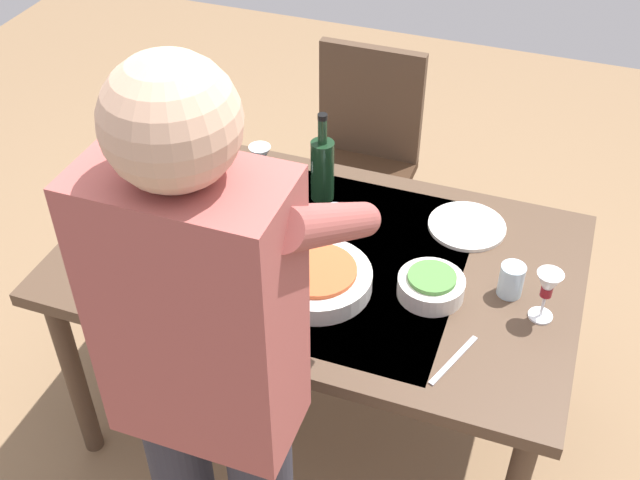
{
  "coord_description": "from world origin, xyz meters",
  "views": [
    {
      "loc": [
        -0.58,
        1.6,
        2.19
      ],
      "look_at": [
        0.0,
        0.0,
        0.78
      ],
      "focal_mm": 44.15,
      "sensor_mm": 36.0,
      "label": 1
    }
  ],
  "objects": [
    {
      "name": "ground_plane",
      "position": [
        0.0,
        0.0,
        0.0
      ],
      "size": [
        6.0,
        6.0,
        0.0
      ],
      "primitive_type": "plane",
      "color": "#846647"
    },
    {
      "name": "dining_table",
      "position": [
        0.0,
        0.0,
        0.65
      ],
      "size": [
        1.46,
        0.89,
        0.73
      ],
      "color": "#4C3828",
      "rests_on": "ground_plane"
    },
    {
      "name": "chair_near",
      "position": [
        0.13,
        -0.83,
        0.53
      ],
      "size": [
        0.4,
        0.4,
        0.91
      ],
      "color": "#352114",
      "rests_on": "ground_plane"
    },
    {
      "name": "person_server",
      "position": [
        -0.02,
        0.71,
        0.96
      ],
      "size": [
        0.42,
        0.61,
        1.69
      ],
      "color": "#2D2D38",
      "rests_on": "ground_plane"
    },
    {
      "name": "wine_bottle",
      "position": [
        0.08,
        -0.26,
        0.84
      ],
      "size": [
        0.07,
        0.07,
        0.3
      ],
      "color": "black",
      "rests_on": "dining_table"
    },
    {
      "name": "wine_glass_left",
      "position": [
        0.28,
        -0.24,
        0.83
      ],
      "size": [
        0.07,
        0.07,
        0.15
      ],
      "color": "white",
      "rests_on": "dining_table"
    },
    {
      "name": "wine_glass_right",
      "position": [
        -0.63,
        0.04,
        0.83
      ],
      "size": [
        0.07,
        0.07,
        0.15
      ],
      "color": "white",
      "rests_on": "dining_table"
    },
    {
      "name": "water_cup_near_left",
      "position": [
        -0.53,
        -0.02,
        0.77
      ],
      "size": [
        0.07,
        0.07,
        0.09
      ],
      "primitive_type": "cylinder",
      "color": "silver",
      "rests_on": "dining_table"
    },
    {
      "name": "water_cup_near_right",
      "position": [
        -0.01,
        -0.1,
        0.77
      ],
      "size": [
        0.07,
        0.07,
        0.09
      ],
      "primitive_type": "cylinder",
      "color": "silver",
      "rests_on": "dining_table"
    },
    {
      "name": "serving_bowl_pasta",
      "position": [
        -0.04,
        0.13,
        0.76
      ],
      "size": [
        0.3,
        0.3,
        0.07
      ],
      "color": "silver",
      "rests_on": "dining_table"
    },
    {
      "name": "side_bowl_salad",
      "position": [
        -0.34,
        0.06,
        0.76
      ],
      "size": [
        0.18,
        0.18,
        0.07
      ],
      "color": "silver",
      "rests_on": "dining_table"
    },
    {
      "name": "dinner_plate_near",
      "position": [
        -0.37,
        -0.26,
        0.73
      ],
      "size": [
        0.23,
        0.23,
        0.01
      ],
      "primitive_type": "cylinder",
      "color": "silver",
      "rests_on": "dining_table"
    },
    {
      "name": "dinner_plate_far",
      "position": [
        0.31,
        0.12,
        0.73
      ],
      "size": [
        0.23,
        0.23,
        0.01
      ],
      "primitive_type": "cylinder",
      "color": "silver",
      "rests_on": "dining_table"
    },
    {
      "name": "table_knife",
      "position": [
        -0.45,
        0.27,
        0.73
      ],
      "size": [
        0.08,
        0.19,
        0.0
      ],
      "primitive_type": "cube",
      "rotation": [
        0.0,
        0.0,
        -0.36
      ],
      "color": "silver",
      "rests_on": "dining_table"
    },
    {
      "name": "table_fork",
      "position": [
        0.5,
        -0.27,
        0.73
      ],
      "size": [
        0.08,
        0.17,
        0.0
      ],
      "primitive_type": "cube",
      "rotation": [
        0.0,
        0.0,
        -0.36
      ],
      "color": "silver",
      "rests_on": "dining_table"
    }
  ]
}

